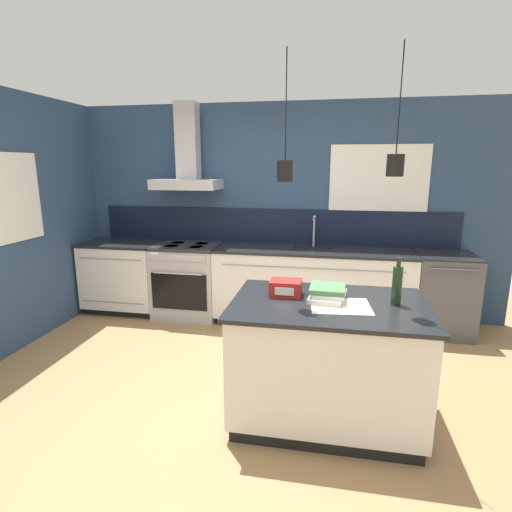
% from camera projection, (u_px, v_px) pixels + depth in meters
% --- Properties ---
extents(ground_plane, '(16.00, 16.00, 0.00)m').
position_uv_depth(ground_plane, '(236.00, 395.00, 3.32)').
color(ground_plane, '#A87F51').
rests_on(ground_plane, ground).
extents(wall_back, '(5.60, 2.28, 2.60)m').
position_uv_depth(wall_back, '(267.00, 207.00, 4.95)').
color(wall_back, navy).
rests_on(wall_back, ground_plane).
extents(wall_left, '(0.08, 3.80, 2.60)m').
position_uv_depth(wall_left, '(22.00, 221.00, 4.13)').
color(wall_left, navy).
rests_on(wall_left, ground_plane).
extents(counter_run_left, '(0.96, 0.64, 0.91)m').
position_uv_depth(counter_run_left, '(124.00, 276.00, 5.18)').
color(counter_run_left, black).
rests_on(counter_run_left, ground_plane).
extents(counter_run_sink, '(2.31, 0.64, 1.28)m').
position_uv_depth(counter_run_sink, '(311.00, 286.00, 4.75)').
color(counter_run_sink, black).
rests_on(counter_run_sink, ground_plane).
extents(oven_range, '(0.79, 0.66, 0.91)m').
position_uv_depth(oven_range, '(188.00, 280.00, 5.02)').
color(oven_range, '#B5B5BA').
rests_on(oven_range, ground_plane).
extents(dishwasher, '(0.63, 0.65, 0.91)m').
position_uv_depth(dishwasher, '(442.00, 294.00, 4.48)').
color(dishwasher, '#4C4C51').
rests_on(dishwasher, ground_plane).
extents(kitchen_island, '(1.38, 0.93, 0.91)m').
position_uv_depth(kitchen_island, '(326.00, 360.00, 2.94)').
color(kitchen_island, black).
rests_on(kitchen_island, ground_plane).
extents(bottle_on_island, '(0.07, 0.07, 0.34)m').
position_uv_depth(bottle_on_island, '(397.00, 285.00, 2.77)').
color(bottle_on_island, '#193319').
rests_on(bottle_on_island, kitchen_island).
extents(book_stack, '(0.28, 0.32, 0.10)m').
position_uv_depth(book_stack, '(328.00, 294.00, 2.87)').
color(book_stack, beige).
rests_on(book_stack, kitchen_island).
extents(red_supply_box, '(0.23, 0.18, 0.12)m').
position_uv_depth(red_supply_box, '(286.00, 288.00, 2.99)').
color(red_supply_box, red).
rests_on(red_supply_box, kitchen_island).
extents(paper_pile, '(0.44, 0.37, 0.01)m').
position_uv_depth(paper_pile, '(340.00, 306.00, 2.76)').
color(paper_pile, silver).
rests_on(paper_pile, kitchen_island).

